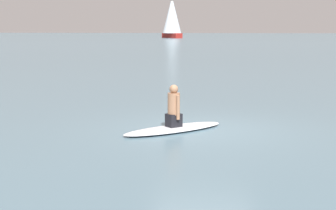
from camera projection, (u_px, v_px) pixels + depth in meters
ground_plane at (203, 130)px, 12.32m from camera, size 400.00×400.00×0.00m
surfboard at (174, 129)px, 12.19m from camera, size 2.59×2.46×0.11m
person_paddler at (174, 108)px, 12.11m from camera, size 0.43×0.43×1.02m
sailboat_near_left at (172, 16)px, 115.40m from camera, size 6.04×6.04×10.52m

